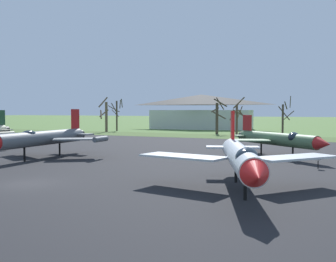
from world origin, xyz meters
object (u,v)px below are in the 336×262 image
Objects in this scene: visitor_building at (201,112)px; jet_fighter_rear_right at (241,157)px; info_placard_front_left at (318,161)px; jet_fighter_front_left at (278,139)px; jet_fighter_front_right at (41,138)px.

jet_fighter_rear_right is at bearing -67.85° from visitor_building.
info_placard_front_left is 0.04× the size of visitor_building.
jet_fighter_front_left is 0.75× the size of jet_fighter_front_right.
visitor_building is at bearing 97.22° from jet_fighter_front_right.
jet_fighter_front_left is 0.41× the size of visitor_building.
jet_fighter_front_left is at bearing 27.94° from jet_fighter_front_right.
jet_fighter_front_right is (-21.26, -11.27, 0.17)m from jet_fighter_front_left.
jet_fighter_front_right is 23.80m from jet_fighter_rear_right.
jet_fighter_rear_right is (1.21, -19.12, 0.15)m from jet_fighter_front_left.
jet_fighter_rear_right is (-3.29, -12.02, 1.43)m from info_placard_front_left.
jet_fighter_front_right is at bearing 160.75° from jet_fighter_rear_right.
jet_fighter_front_right is 1.09× the size of jet_fighter_rear_right.
jet_fighter_front_left is 8.51m from info_placard_front_left.
info_placard_front_left is at bearing 74.69° from jet_fighter_rear_right.
jet_fighter_rear_right reaches higher than info_placard_front_left.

